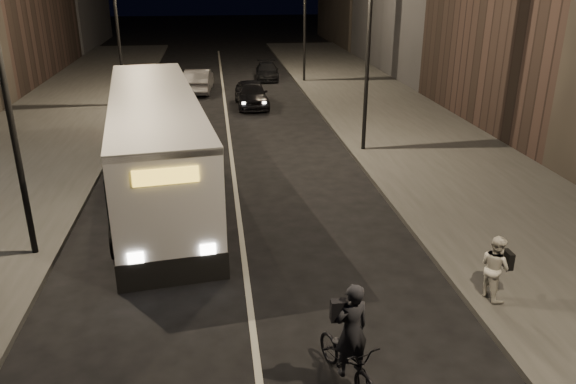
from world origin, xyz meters
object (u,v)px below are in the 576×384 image
object	(u,v)px
streetlight_right_mid	(363,22)
cyclist_on_bicycle	(348,351)
streetlight_left_near	(11,56)
streetlight_left_far	(120,8)
city_bus	(156,141)
car_far	(267,71)
pedestrian_woman	(495,267)
car_near	(251,94)
car_mid	(199,81)
streetlight_right_far	(301,1)

from	to	relation	value
streetlight_right_mid	cyclist_on_bicycle	world-z (taller)	streetlight_right_mid
streetlight_left_near	streetlight_left_far	size ratio (longest dim) A/B	1.00
city_bus	cyclist_on_bicycle	xyz separation A→B (m)	(4.25, -10.37, -1.15)
car_far	streetlight_right_mid	bearing A→B (deg)	-79.34
pedestrian_woman	car_near	xyz separation A→B (m)	(-4.11, 20.98, -0.22)
pedestrian_woman	car_mid	xyz separation A→B (m)	(-7.14, 25.43, -0.21)
streetlight_left_near	cyclist_on_bicycle	xyz separation A→B (m)	(6.97, -6.00, -4.62)
streetlight_left_near	city_bus	xyz separation A→B (m)	(2.72, 4.36, -3.47)
streetlight_left_far	city_bus	bearing A→B (deg)	-78.71
streetlight_right_mid	car_far	distance (m)	18.43
streetlight_right_mid	car_far	xyz separation A→B (m)	(-2.13, 17.66, -4.80)
pedestrian_woman	car_mid	bearing A→B (deg)	2.05
streetlight_left_near	streetlight_left_far	xyz separation A→B (m)	(0.00, 18.00, 0.00)
streetlight_right_far	car_far	size ratio (longest dim) A/B	2.09
streetlight_right_far	car_near	xyz separation A→B (m)	(-3.84, -6.76, -4.64)
streetlight_left_far	car_far	size ratio (longest dim) A/B	2.09
cyclist_on_bicycle	streetlight_left_near	bearing A→B (deg)	120.63
streetlight_right_mid	streetlight_right_far	size ratio (longest dim) A/B	1.00
streetlight_right_far	cyclist_on_bicycle	distance (m)	30.58
city_bus	cyclist_on_bicycle	world-z (taller)	city_bus
streetlight_right_far	pedestrian_woman	world-z (taller)	streetlight_right_far
streetlight_left_near	cyclist_on_bicycle	world-z (taller)	streetlight_left_near
car_far	car_mid	bearing A→B (deg)	-136.28
streetlight_left_far	car_near	bearing A→B (deg)	-6.34
pedestrian_woman	city_bus	bearing A→B (deg)	31.75
streetlight_right_mid	streetlight_left_far	xyz separation A→B (m)	(-10.66, 10.00, 0.00)
streetlight_right_far	car_near	bearing A→B (deg)	-119.60
streetlight_left_near	car_far	distance (m)	27.47
streetlight_right_mid	streetlight_right_far	world-z (taller)	same
car_far	cyclist_on_bicycle	bearing A→B (deg)	-89.04
streetlight_left_far	city_bus	xyz separation A→B (m)	(2.72, -13.64, -3.47)
streetlight_right_mid	streetlight_right_far	distance (m)	16.00
streetlight_right_mid	streetlight_left_far	world-z (taller)	same
streetlight_right_mid	city_bus	xyz separation A→B (m)	(-7.94, -3.64, -3.47)
streetlight_right_far	city_bus	bearing A→B (deg)	-112.02
cyclist_on_bicycle	car_near	world-z (taller)	cyclist_on_bicycle
pedestrian_woman	streetlight_left_far	bearing A→B (deg)	13.07
city_bus	car_far	world-z (taller)	city_bus
streetlight_left_far	car_near	distance (m)	8.29
cyclist_on_bicycle	car_far	bearing A→B (deg)	68.54
streetlight_left_near	car_near	size ratio (longest dim) A/B	1.91
streetlight_left_near	car_far	bearing A→B (deg)	71.61
cyclist_on_bicycle	car_mid	world-z (taller)	cyclist_on_bicycle
streetlight_left_far	streetlight_left_near	bearing A→B (deg)	-90.00
streetlight_left_far	city_bus	distance (m)	14.33
streetlight_right_far	streetlight_left_far	bearing A→B (deg)	-150.64
car_mid	streetlight_right_far	bearing A→B (deg)	-157.05
pedestrian_woman	car_far	size ratio (longest dim) A/B	0.40
streetlight_right_mid	city_bus	world-z (taller)	streetlight_right_mid
streetlight_right_mid	car_mid	bearing A→B (deg)	116.65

